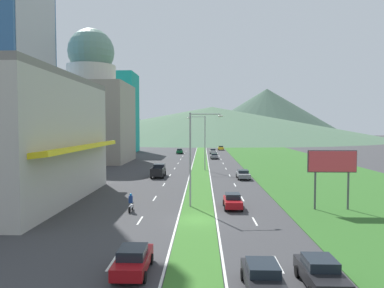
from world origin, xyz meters
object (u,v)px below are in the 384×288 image
street_lamp_near (194,153)px  motorcycle_rider (131,204)px  car_7 (221,148)px  car_3 (321,273)px  car_4 (243,174)px  car_2 (263,277)px  car_8 (180,151)px  car_1 (213,151)px  billboard_roadside (332,165)px  car_6 (133,260)px  car_5 (233,201)px  street_lamp_mid (203,139)px  pickup_truck_0 (159,171)px  car_0 (214,156)px

street_lamp_near → motorcycle_rider: 8.21m
car_7 → car_3: bearing=-0.1°
car_4 → car_7: bearing=-179.9°
car_2 → car_8: (-10.12, 91.79, 0.05)m
car_2 → street_lamp_near: bearing=-168.3°
car_1 → car_3: car_3 is taller
motorcycle_rider → car_8: bearing=-0.0°
billboard_roadside → car_6: (-16.90, -16.05, -3.78)m
car_3 → car_5: (-3.08, 18.03, -0.01)m
motorcycle_rider → car_7: bearing=-8.4°
street_lamp_mid → car_5: bearing=-84.5°
car_1 → pickup_truck_0: 51.31m
car_0 → car_1: bearing=179.5°
car_0 → car_8: size_ratio=0.93×
car_6 → street_lamp_near: bearing=-10.2°
motorcycle_rider → car_0: bearing=-9.9°
car_6 → car_7: size_ratio=1.05×
car_2 → car_8: car_8 is taller
street_lamp_near → car_3: 20.50m
billboard_roadside → street_lamp_mid: bearing=112.0°
car_3 → billboard_roadside: bearing=158.9°
pickup_truck_0 → car_0: bearing=-17.2°
street_lamp_near → car_4: bearing=70.0°
car_0 → car_2: 74.72m
street_lamp_mid → car_4: 13.44m
motorcycle_rider → billboard_roadside: bearing=-86.6°
street_lamp_near → car_0: 55.89m
car_3 → car_5: size_ratio=1.05×
car_2 → motorcycle_rider: bearing=-149.1°
street_lamp_near → car_7: (7.25, 89.23, -4.90)m
billboard_roadside → car_8: 76.40m
street_lamp_mid → car_2: (3.01, -50.04, -5.20)m
billboard_roadside → car_0: bearing=100.0°
car_1 → car_5: size_ratio=1.12×
street_lamp_mid → car_5: street_lamp_mid is taller
car_8 → car_5: bearing=-172.1°
car_0 → motorcycle_rider: bearing=-9.9°
motorcycle_rider → car_1: bearing=-7.8°
pickup_truck_0 → car_4: bearing=-98.1°
car_8 → pickup_truck_0: size_ratio=0.89×
car_5 → car_3: bearing=9.7°
car_3 → car_1: bearing=-178.1°
billboard_roadside → car_8: size_ratio=1.25×
car_6 → motorcycle_rider: motorcycle_rider is taller
street_lamp_near → car_8: bearing=94.8°
street_lamp_near → car_2: 20.20m
motorcycle_rider → car_5: bearing=-80.8°
car_1 → car_7: 17.09m
street_lamp_mid → car_5: (3.02, -31.45, -5.17)m
billboard_roadside → car_7: bearing=94.2°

